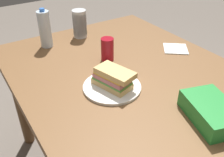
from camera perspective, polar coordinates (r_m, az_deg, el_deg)
name	(u,v)px	position (r m, az deg, el deg)	size (l,w,h in m)	color
dining_table	(140,97)	(1.21, 6.30, -4.15)	(1.51, 1.03, 0.73)	brown
paper_plate	(112,87)	(1.11, 0.00, -1.89)	(0.26, 0.26, 0.01)	white
sandwich	(113,78)	(1.09, 0.21, 0.09)	(0.20, 0.14, 0.08)	#DBB26B
soda_can_red	(107,49)	(1.30, -1.06, 6.56)	(0.07, 0.07, 0.12)	maroon
chip_bag	(211,112)	(1.01, 21.52, -6.96)	(0.23, 0.15, 0.07)	#268C38
water_bottle_tall	(45,29)	(1.48, -14.90, 10.72)	(0.07, 0.07, 0.22)	silver
plastic_cup_stack	(80,24)	(1.58, -7.22, 12.18)	(0.08, 0.08, 0.17)	silver
paper_napkin	(175,49)	(1.48, 14.13, 6.53)	(0.13, 0.13, 0.01)	white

